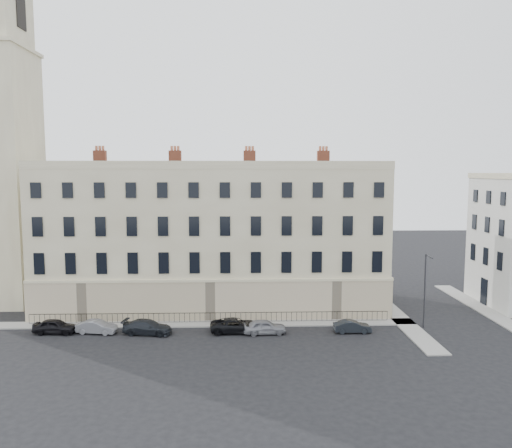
{
  "coord_description": "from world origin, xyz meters",
  "views": [
    {
      "loc": [
        -3.02,
        -42.23,
        14.87
      ],
      "look_at": [
        -1.36,
        10.0,
        9.26
      ],
      "focal_mm": 35.0,
      "sensor_mm": 36.0,
      "label": 1
    }
  ],
  "objects_px": {
    "car_b": "(97,327)",
    "car_d": "(235,325)",
    "streetlamp": "(425,287)",
    "car_c": "(147,327)",
    "car_e": "(265,327)",
    "car_f": "(352,327)",
    "car_a": "(55,326)"
  },
  "relations": [
    {
      "from": "car_f",
      "to": "car_b",
      "type": "bearing_deg",
      "value": 88.54
    },
    {
      "from": "car_c",
      "to": "car_d",
      "type": "height_order",
      "value": "car_c"
    },
    {
      "from": "car_d",
      "to": "car_e",
      "type": "relative_size",
      "value": 1.19
    },
    {
      "from": "car_e",
      "to": "streetlamp",
      "type": "height_order",
      "value": "streetlamp"
    },
    {
      "from": "car_f",
      "to": "car_a",
      "type": "bearing_deg",
      "value": 88.51
    },
    {
      "from": "car_a",
      "to": "car_c",
      "type": "xyz_separation_m",
      "value": [
        8.49,
        -0.43,
        -0.01
      ]
    },
    {
      "from": "car_c",
      "to": "car_d",
      "type": "xyz_separation_m",
      "value": [
        8.03,
        0.23,
        -0.01
      ]
    },
    {
      "from": "car_d",
      "to": "car_e",
      "type": "bearing_deg",
      "value": -103.03
    },
    {
      "from": "car_e",
      "to": "car_c",
      "type": "bearing_deg",
      "value": 84.51
    },
    {
      "from": "streetlamp",
      "to": "car_c",
      "type": "bearing_deg",
      "value": -175.44
    },
    {
      "from": "streetlamp",
      "to": "car_e",
      "type": "bearing_deg",
      "value": -172.76
    },
    {
      "from": "car_c",
      "to": "car_e",
      "type": "xyz_separation_m",
      "value": [
        10.71,
        -0.3,
        0.01
      ]
    },
    {
      "from": "car_b",
      "to": "car_f",
      "type": "xyz_separation_m",
      "value": [
        23.47,
        -0.52,
        -0.04
      ]
    },
    {
      "from": "car_a",
      "to": "car_e",
      "type": "distance_m",
      "value": 19.21
    },
    {
      "from": "car_b",
      "to": "car_d",
      "type": "height_order",
      "value": "car_d"
    },
    {
      "from": "car_c",
      "to": "car_e",
      "type": "relative_size",
      "value": 1.15
    },
    {
      "from": "car_d",
      "to": "car_f",
      "type": "bearing_deg",
      "value": -94.17
    },
    {
      "from": "car_a",
      "to": "car_c",
      "type": "distance_m",
      "value": 8.5
    },
    {
      "from": "car_c",
      "to": "car_d",
      "type": "distance_m",
      "value": 8.03
    },
    {
      "from": "car_b",
      "to": "car_f",
      "type": "height_order",
      "value": "car_b"
    },
    {
      "from": "car_a",
      "to": "car_f",
      "type": "distance_m",
      "value": 27.28
    },
    {
      "from": "car_b",
      "to": "car_e",
      "type": "relative_size",
      "value": 0.94
    },
    {
      "from": "car_b",
      "to": "car_c",
      "type": "bearing_deg",
      "value": -84.63
    },
    {
      "from": "car_f",
      "to": "streetlamp",
      "type": "relative_size",
      "value": 0.49
    },
    {
      "from": "car_b",
      "to": "car_d",
      "type": "relative_size",
      "value": 0.79
    },
    {
      "from": "streetlamp",
      "to": "car_d",
      "type": "bearing_deg",
      "value": -175.17
    },
    {
      "from": "car_e",
      "to": "streetlamp",
      "type": "xyz_separation_m",
      "value": [
        15.2,
        1.3,
        3.26
      ]
    },
    {
      "from": "car_d",
      "to": "car_e",
      "type": "distance_m",
      "value": 2.73
    },
    {
      "from": "car_d",
      "to": "car_e",
      "type": "xyz_separation_m",
      "value": [
        2.68,
        -0.53,
        0.02
      ]
    },
    {
      "from": "car_a",
      "to": "car_d",
      "type": "relative_size",
      "value": 0.84
    },
    {
      "from": "car_f",
      "to": "streetlamp",
      "type": "distance_m",
      "value": 7.96
    },
    {
      "from": "car_c",
      "to": "streetlamp",
      "type": "xyz_separation_m",
      "value": [
        25.91,
        1.0,
        3.27
      ]
    }
  ]
}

